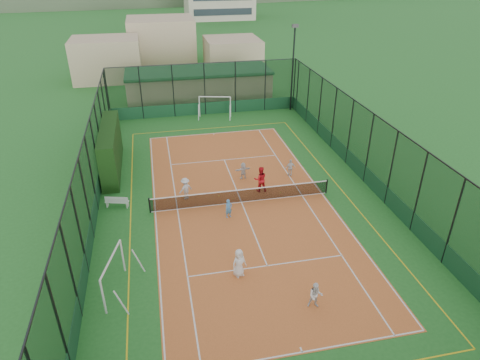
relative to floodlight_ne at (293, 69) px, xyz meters
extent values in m
plane|color=#236624|center=(-8.60, -16.60, -4.12)|extent=(300.00, 300.00, 0.00)
cube|color=#AD5726|center=(-8.60, -16.60, -4.12)|extent=(11.17, 23.97, 0.01)
cube|color=black|center=(-16.90, -10.01, -2.49)|extent=(1.12, 7.47, 3.27)
imported|color=white|center=(-10.17, -23.39, -3.34)|extent=(0.88, 0.72, 1.55)
imported|color=#498ECE|center=(-9.71, -18.11, -3.51)|extent=(0.51, 0.41, 1.21)
imported|color=white|center=(-7.22, -26.19, -3.45)|extent=(0.76, 0.66, 1.34)
imported|color=silver|center=(-12.05, -15.40, -3.36)|extent=(1.12, 0.97, 1.51)
imported|color=silver|center=(-4.42, -13.74, -3.48)|extent=(0.75, 0.32, 1.27)
imported|color=silver|center=(-7.80, -13.43, -3.50)|extent=(1.18, 0.53, 1.23)
imported|color=red|center=(-7.06, -15.40, -3.22)|extent=(0.89, 0.71, 1.78)
sphere|color=#CCE033|center=(-9.90, -15.53, -4.08)|extent=(0.07, 0.07, 0.07)
sphere|color=#CCE033|center=(-5.78, -15.09, -4.08)|extent=(0.07, 0.07, 0.07)
sphere|color=#CCE033|center=(-11.90, -14.95, -4.08)|extent=(0.07, 0.07, 0.07)
sphere|color=#CCE033|center=(-9.07, -16.10, -4.08)|extent=(0.07, 0.07, 0.07)
sphere|color=#CCE033|center=(-5.80, -15.96, -4.08)|extent=(0.07, 0.07, 0.07)
camera|label=1|loc=(-13.52, -39.61, 10.34)|focal=32.00mm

